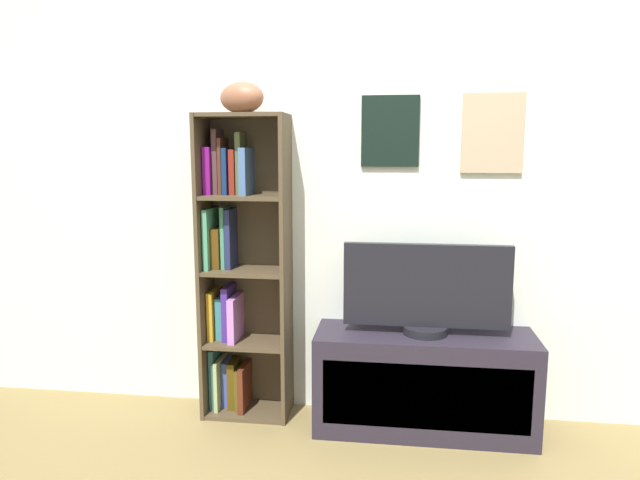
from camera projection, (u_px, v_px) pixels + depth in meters
name	position (u px, v px, depth m)	size (l,w,h in m)	color
back_wall	(386.00, 176.00, 2.94)	(4.80, 0.08, 2.55)	silver
bookshelf	(238.00, 272.00, 2.99)	(0.46, 0.26, 1.59)	#4A3C27
football	(242.00, 98.00, 2.82)	(0.25, 0.15, 0.15)	#92583D
tv_stand	(424.00, 382.00, 2.86)	(1.09, 0.37, 0.51)	#25202B
television	(426.00, 290.00, 2.78)	(0.81, 0.22, 0.45)	black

